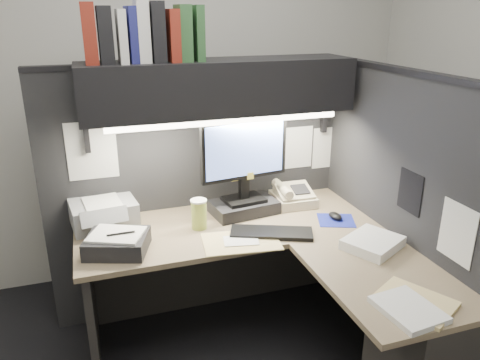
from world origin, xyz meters
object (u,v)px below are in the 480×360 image
Objects in this scene: overhead_shelf at (219,87)px; printer at (103,212)px; keyboard at (271,233)px; coffee_cup at (199,215)px; monitor at (244,177)px; telephone at (293,196)px; notebook_stack at (117,243)px; desk at (318,310)px.

overhead_shelf is 0.99m from printer.
coffee_cup reaches higher than keyboard.
monitor is 0.40m from keyboard.
overhead_shelf is at bearing 178.95° from telephone.
notebook_stack is (-0.65, -0.32, -0.72)m from overhead_shelf.
telephone is (0.48, -0.03, -0.72)m from overhead_shelf.
notebook_stack is at bearing -162.46° from keyboard.
telephone is 0.72× the size of printer.
overhead_shelf is 2.63× the size of monitor.
telephone is at bearing 76.44° from desk.
monitor reaches higher than coffee_cup.
printer is at bearing 155.65° from coffee_cup.
printer is at bearing 176.28° from overhead_shelf.
coffee_cup reaches higher than desk.
monitor is 0.85m from printer.
desk is 3.73× the size of keyboard.
desk is at bearing -45.86° from printer.
monitor is (0.13, -0.07, -0.54)m from overhead_shelf.
telephone is (0.17, 0.72, 0.34)m from desk.
overhead_shelf reaches higher than coffee_cup.
keyboard is at bearing -5.11° from notebook_stack.
printer is (-0.70, 0.05, -0.70)m from overhead_shelf.
monitor is 1.30× the size of keyboard.
monitor is at bearing 121.00° from keyboard.
overhead_shelf reaches higher than monitor.
keyboard is 0.42m from coffee_cup.
keyboard reaches higher than desk.
desk is at bearing -49.27° from coffee_cup.
coffee_cup reaches higher than printer.
monitor is 3.58× the size of coffee_cup.
monitor reaches higher than notebook_stack.
telephone is (0.35, 0.04, -0.18)m from monitor.
telephone is at bearing -1.52° from monitor.
printer is at bearing 178.74° from telephone.
coffee_cup is (-0.66, -0.16, 0.03)m from telephone.
coffee_cup is at bearing -134.67° from overhead_shelf.
monitor is (-0.17, 0.69, 0.52)m from desk.
overhead_shelf is at bearing 45.33° from coffee_cup.
coffee_cup is 0.57m from printer.
printer is (-0.88, 0.44, 0.06)m from keyboard.
overhead_shelf is 5.10× the size of notebook_stack.
coffee_cup is (-0.49, 0.56, 0.37)m from desk.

